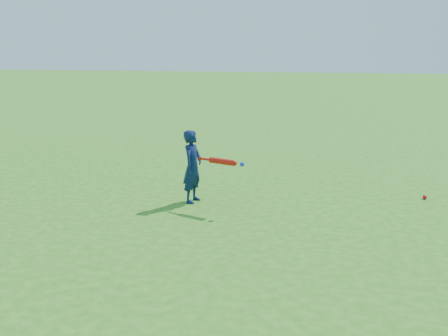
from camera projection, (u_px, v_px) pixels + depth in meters
name	position (u px, v px, depth m)	size (l,w,h in m)	color
ground	(239.00, 204.00, 6.74)	(80.00, 80.00, 0.00)	#2E761C
child	(193.00, 167.00, 6.72)	(0.36, 0.24, 0.99)	#0F1D46
ground_ball_red	(425.00, 197.00, 6.93)	(0.06, 0.06, 0.06)	red
bat_swing	(224.00, 162.00, 6.38)	(0.65, 0.27, 0.08)	red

